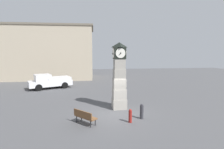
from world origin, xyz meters
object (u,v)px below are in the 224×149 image
at_px(clock_tower, 119,78).
at_px(bollard_mid_row, 130,116).
at_px(bollard_near_tower, 142,111).
at_px(pickup_truck, 50,81).
at_px(bench, 85,116).

xyz_separation_m(clock_tower, bollard_mid_row, (0.13, -3.05, -2.02)).
xyz_separation_m(bollard_near_tower, bollard_mid_row, (-0.93, -0.52, -0.09)).
bearing_deg(bollard_mid_row, bollard_near_tower, 29.14).
distance_m(bollard_near_tower, bollard_mid_row, 1.07).
xyz_separation_m(clock_tower, pickup_truck, (-7.18, 9.56, -1.53)).
height_order(bollard_near_tower, bench, bollard_near_tower).
relative_size(bollard_near_tower, pickup_truck, 0.19).
bearing_deg(bollard_mid_row, clock_tower, 92.50).
height_order(bollard_mid_row, bench, bench).
height_order(pickup_truck, bench, pickup_truck).
distance_m(bollard_mid_row, bench, 2.89).
bearing_deg(bollard_near_tower, clock_tower, 112.82).
xyz_separation_m(bollard_mid_row, pickup_truck, (-7.31, 12.60, 0.49)).
bearing_deg(bench, bollard_near_tower, 5.68).
distance_m(bollard_mid_row, pickup_truck, 14.58).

